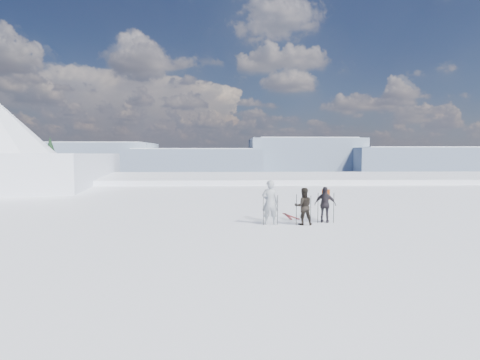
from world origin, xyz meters
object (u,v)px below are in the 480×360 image
object	(u,v)px
skier_grey	(270,202)
skier_pack	(325,205)
skier_dark	(303,206)
skis_loose	(289,216)

from	to	relation	value
skier_grey	skier_pack	xyz separation A→B (m)	(2.45, 0.37, -0.16)
skier_pack	skier_grey	bearing A→B (deg)	28.10
skier_pack	skier_dark	bearing A→B (deg)	44.34
skier_grey	skier_pack	world-z (taller)	skier_grey
skier_grey	skis_loose	xyz separation A→B (m)	(1.17, 1.95, -0.92)
skis_loose	skier_grey	bearing A→B (deg)	-120.91
skier_dark	skier_pack	bearing A→B (deg)	-155.64
skier_pack	skis_loose	xyz separation A→B (m)	(-1.28, 1.58, -0.77)
skier_dark	skis_loose	world-z (taller)	skier_dark
skier_grey	skier_dark	xyz separation A→B (m)	(1.40, -0.12, -0.16)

